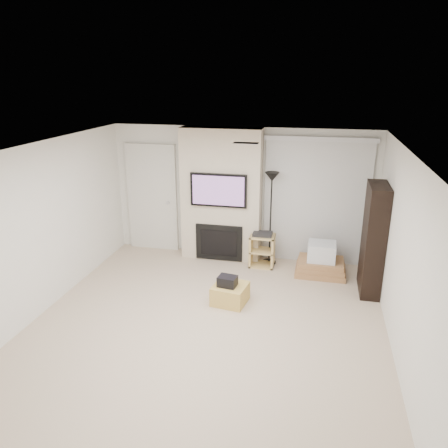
% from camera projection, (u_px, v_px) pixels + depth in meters
% --- Properties ---
extents(floor, '(5.00, 5.50, 0.00)m').
position_uv_depth(floor, '(206.00, 327.00, 6.18)').
color(floor, beige).
rests_on(floor, ground).
extents(ceiling, '(5.00, 5.50, 0.00)m').
position_uv_depth(ceiling, '(203.00, 151.00, 5.37)').
color(ceiling, white).
rests_on(ceiling, wall_back).
extents(wall_back, '(5.00, 0.00, 2.50)m').
position_uv_depth(wall_back, '(242.00, 193.00, 8.32)').
color(wall_back, white).
rests_on(wall_back, ground).
extents(wall_front, '(5.00, 0.00, 2.50)m').
position_uv_depth(wall_front, '(109.00, 379.00, 3.24)').
color(wall_front, white).
rests_on(wall_front, ground).
extents(wall_left, '(0.00, 5.50, 2.50)m').
position_uv_depth(wall_left, '(37.00, 232.00, 6.29)').
color(wall_left, white).
rests_on(wall_left, ground).
extents(wall_right, '(0.00, 5.50, 2.50)m').
position_uv_depth(wall_right, '(404.00, 262.00, 5.27)').
color(wall_right, white).
rests_on(wall_right, ground).
extents(hvac_vent, '(0.35, 0.18, 0.01)m').
position_uv_depth(hvac_vent, '(246.00, 143.00, 6.03)').
color(hvac_vent, silver).
rests_on(hvac_vent, ceiling).
extents(ottoman, '(0.57, 0.57, 0.30)m').
position_uv_depth(ottoman, '(230.00, 294.00, 6.82)').
color(ottoman, '#D4AD52').
rests_on(ottoman, floor).
extents(black_bag, '(0.31, 0.26, 0.16)m').
position_uv_depth(black_bag, '(227.00, 281.00, 6.72)').
color(black_bag, black).
rests_on(black_bag, ottoman).
extents(fireplace_wall, '(1.50, 0.47, 2.50)m').
position_uv_depth(fireplace_wall, '(221.00, 196.00, 8.20)').
color(fireplace_wall, beige).
rests_on(fireplace_wall, floor).
extents(entry_door, '(1.02, 0.11, 2.14)m').
position_uv_depth(entry_door, '(153.00, 198.00, 8.72)').
color(entry_door, silver).
rests_on(entry_door, floor).
extents(vertical_blinds, '(1.98, 0.10, 2.37)m').
position_uv_depth(vertical_blinds, '(316.00, 197.00, 7.98)').
color(vertical_blinds, silver).
rests_on(vertical_blinds, floor).
extents(floor_lamp, '(0.26, 0.26, 1.75)m').
position_uv_depth(floor_lamp, '(271.00, 192.00, 7.87)').
color(floor_lamp, black).
rests_on(floor_lamp, floor).
extents(av_stand, '(0.45, 0.38, 0.66)m').
position_uv_depth(av_stand, '(262.00, 248.00, 8.08)').
color(av_stand, '#E0BD72').
rests_on(av_stand, floor).
extents(box_stack, '(0.88, 0.67, 0.59)m').
position_uv_depth(box_stack, '(321.00, 262.00, 7.79)').
color(box_stack, '#A87548').
rests_on(box_stack, floor).
extents(bookshelf, '(0.30, 0.80, 1.80)m').
position_uv_depth(bookshelf, '(373.00, 240.00, 6.96)').
color(bookshelf, black).
rests_on(bookshelf, floor).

